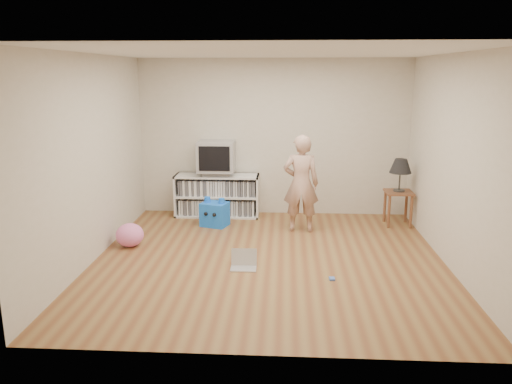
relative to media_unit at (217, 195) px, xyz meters
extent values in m
plane|color=brown|center=(0.94, -2.04, -0.35)|extent=(4.50, 4.50, 0.00)
cube|color=beige|center=(0.94, 0.21, 0.95)|extent=(4.50, 0.02, 2.60)
cube|color=beige|center=(0.94, -4.29, 0.95)|extent=(4.50, 0.02, 2.60)
cube|color=beige|center=(-1.31, -2.04, 0.95)|extent=(0.02, 4.50, 2.60)
cube|color=beige|center=(3.19, -2.04, 0.95)|extent=(0.02, 4.50, 2.60)
cube|color=white|center=(0.94, -2.04, 2.25)|extent=(4.50, 4.50, 0.01)
cube|color=white|center=(0.00, 0.19, 0.00)|extent=(1.40, 0.03, 0.70)
cube|color=white|center=(-0.69, -0.02, 0.00)|extent=(0.03, 0.45, 0.70)
cube|color=white|center=(0.68, -0.02, 0.00)|extent=(0.03, 0.45, 0.70)
cube|color=white|center=(0.00, -0.02, -0.33)|extent=(1.40, 0.45, 0.03)
cube|color=white|center=(0.00, -0.02, 0.00)|extent=(1.34, 0.45, 0.03)
cube|color=white|center=(0.00, -0.02, 0.33)|extent=(1.40, 0.45, 0.03)
cube|color=silver|center=(0.00, -0.02, 0.00)|extent=(1.26, 0.36, 0.64)
cube|color=gray|center=(0.00, -0.02, 0.39)|extent=(0.45, 0.35, 0.07)
cube|color=#96969B|center=(0.00, -0.02, 0.67)|extent=(0.60, 0.52, 0.50)
cube|color=black|center=(0.00, -0.28, 0.67)|extent=(0.50, 0.01, 0.40)
cylinder|color=brown|center=(2.76, -0.56, -0.09)|extent=(0.04, 0.04, 0.52)
cylinder|color=brown|center=(3.10, -0.56, -0.09)|extent=(0.04, 0.04, 0.52)
cylinder|color=brown|center=(2.76, -0.22, -0.09)|extent=(0.04, 0.04, 0.52)
cylinder|color=brown|center=(3.10, -0.22, -0.09)|extent=(0.04, 0.04, 0.52)
cube|color=brown|center=(2.93, -0.39, 0.19)|extent=(0.42, 0.42, 0.03)
cylinder|color=#333333|center=(2.93, -0.39, 0.21)|extent=(0.18, 0.18, 0.02)
cylinder|color=#333333|center=(2.93, -0.39, 0.39)|extent=(0.02, 0.02, 0.32)
imported|color=tan|center=(1.38, -0.78, 0.39)|extent=(0.55, 0.36, 1.48)
cube|color=silver|center=(0.64, -2.36, -0.34)|extent=(0.32, 0.23, 0.01)
cube|color=silver|center=(0.64, -2.25, -0.23)|extent=(0.32, 0.07, 0.21)
cube|color=black|center=(0.64, -2.25, -0.23)|extent=(0.28, 0.05, 0.17)
cube|color=#4A6FC7|center=(1.70, -2.62, -0.34)|extent=(0.07, 0.09, 0.02)
cube|color=#1367FF|center=(0.04, -0.60, -0.16)|extent=(0.47, 0.42, 0.37)
cylinder|color=#1367FF|center=(-0.08, -0.56, 0.07)|extent=(0.09, 0.09, 0.08)
cylinder|color=#1367FF|center=(0.15, -0.64, 0.07)|extent=(0.09, 0.09, 0.08)
sphere|color=black|center=(-0.08, -0.73, -0.12)|extent=(0.06, 0.06, 0.06)
sphere|color=black|center=(0.05, -0.77, -0.12)|extent=(0.06, 0.06, 0.06)
ellipsoid|color=pink|center=(-1.01, -1.62, -0.19)|extent=(0.41, 0.41, 0.33)
camera|label=1|loc=(1.13, -8.12, 2.02)|focal=35.00mm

